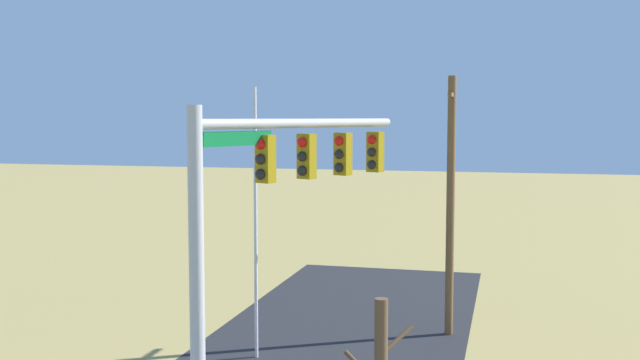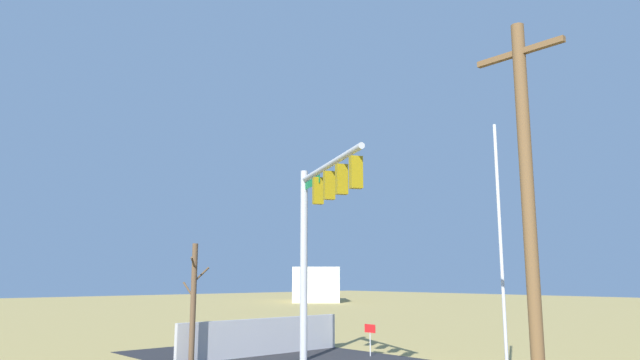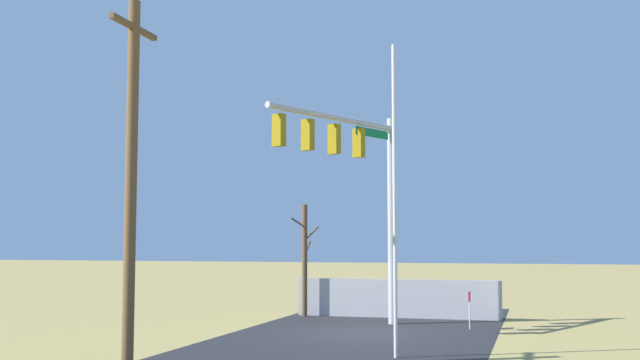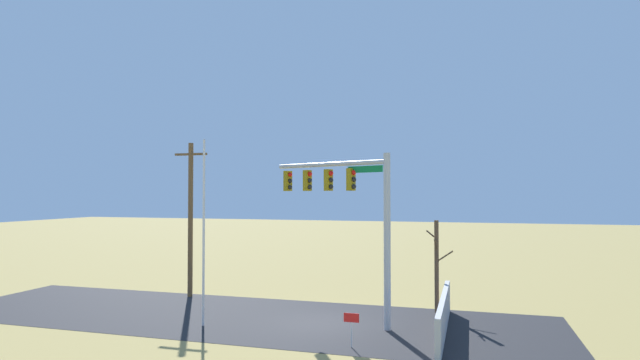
% 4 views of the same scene
% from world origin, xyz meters
% --- Properties ---
extents(sidewalk_corner, '(6.00, 6.00, 0.01)m').
position_xyz_m(sidewalk_corner, '(3.84, -0.36, 0.00)').
color(sidewalk_corner, '#B7B5AD').
rests_on(sidewalk_corner, ground_plane).
extents(retaining_fence, '(0.20, 7.65, 1.43)m').
position_xyz_m(retaining_fence, '(5.03, -0.11, 0.71)').
color(retaining_fence, '#A8A8AD').
rests_on(retaining_fence, ground_plane).
extents(signal_mast, '(5.76, 2.81, 7.14)m').
position_xyz_m(signal_mast, '(1.09, 0.45, 5.13)').
color(signal_mast, '#B2B5BA').
rests_on(signal_mast, ground_plane).
extents(flagpole, '(0.10, 0.10, 7.77)m').
position_xyz_m(flagpole, '(-4.61, -1.84, 3.89)').
color(flagpole, silver).
rests_on(flagpole, ground_plane).
extents(utility_pole, '(1.90, 0.26, 8.20)m').
position_xyz_m(utility_pole, '(-8.31, 3.35, 4.27)').
color(utility_pole, brown).
rests_on(utility_pole, ground_plane).
extents(bare_tree, '(1.27, 1.02, 4.25)m').
position_xyz_m(bare_tree, '(4.56, 3.34, 2.18)').
color(bare_tree, brown).
rests_on(bare_tree, ground_plane).
extents(open_sign, '(0.56, 0.04, 1.22)m').
position_xyz_m(open_sign, '(1.98, -3.05, 0.91)').
color(open_sign, silver).
rests_on(open_sign, ground_plane).
extents(distant_building, '(12.26, 11.60, 4.27)m').
position_xyz_m(distant_building, '(41.87, -35.44, 2.14)').
color(distant_building, silver).
rests_on(distant_building, ground_plane).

